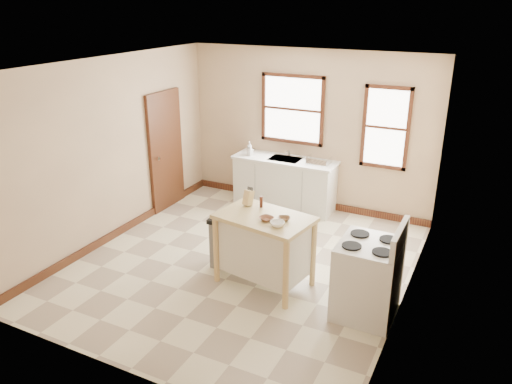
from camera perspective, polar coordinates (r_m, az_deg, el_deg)
floor at (r=7.27m, az=-1.57°, el=-8.16°), size 5.00×5.00×0.00m
ceiling at (r=6.38m, az=-1.83°, el=14.33°), size 5.00×5.00×0.00m
wall_back at (r=8.88m, az=5.98°, el=7.02°), size 4.50×0.04×2.80m
wall_left at (r=7.96m, az=-16.19°, el=4.60°), size 0.04×5.00×2.80m
wall_right at (r=6.03m, az=17.54°, el=-0.87°), size 0.04×5.00×2.80m
window_main at (r=8.89m, az=4.19°, el=9.41°), size 1.17×0.06×1.22m
window_side at (r=8.45m, az=14.62°, el=7.12°), size 0.77×0.06×1.37m
door_left at (r=8.98m, az=-10.26°, el=4.65°), size 0.06×0.90×2.10m
baseboard_back at (r=9.27m, az=5.60°, el=-1.06°), size 4.50×0.04×0.12m
baseboard_left at (r=8.40m, az=-15.11°, el=-4.20°), size 0.04×5.00×0.12m
sink_counter at (r=9.00m, az=3.28°, el=1.03°), size 1.86×0.62×0.92m
faucet at (r=8.98m, az=3.82°, el=4.80°), size 0.03×0.03×0.22m
soap_bottle_a at (r=9.04m, az=-0.75°, el=5.03°), size 0.11×0.11×0.24m
soap_bottle_b at (r=9.00m, az=-0.66°, el=4.74°), size 0.10×0.10×0.17m
dish_rack at (r=8.64m, az=7.19°, el=3.59°), size 0.47×0.42×0.10m
kitchen_island at (r=6.58m, az=0.96°, el=-6.66°), size 1.30×0.95×0.98m
knife_block at (r=6.66m, az=-0.88°, el=-0.71°), size 0.12×0.12×0.20m
pepper_grinder at (r=6.60m, az=0.60°, el=-1.14°), size 0.05×0.05×0.15m
bowl_a at (r=6.24m, az=1.20°, el=-3.06°), size 0.22×0.22×0.04m
bowl_b at (r=6.25m, az=3.21°, el=-3.07°), size 0.21×0.21×0.04m
bowl_c at (r=6.08m, az=2.47°, el=-3.66°), size 0.22×0.22×0.06m
trash_bin at (r=7.05m, az=-3.61°, el=-5.74°), size 0.41×0.35×0.75m
gas_stove at (r=6.07m, az=12.70°, el=-8.57°), size 0.75×0.77×1.21m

